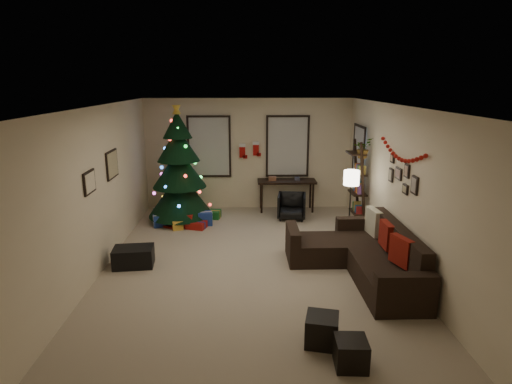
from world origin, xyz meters
TOP-DOWN VIEW (x-y plane):
  - floor at (0.00, 0.00)m, footprint 7.00×7.00m
  - ceiling at (0.00, 0.00)m, footprint 7.00×7.00m
  - wall_back at (0.00, 3.50)m, footprint 5.00×0.00m
  - wall_front at (0.00, -3.50)m, footprint 5.00×0.00m
  - wall_left at (-2.50, 0.00)m, footprint 0.00×7.00m
  - wall_right at (2.50, 0.00)m, footprint 0.00×7.00m
  - window_back_left at (-0.95, 3.47)m, footprint 1.05×0.06m
  - window_back_right at (0.95, 3.47)m, footprint 1.05×0.06m
  - window_right_wall at (2.47, 2.55)m, footprint 0.06×0.90m
  - christmas_tree at (-1.55, 2.49)m, footprint 1.45×1.45m
  - presents at (-1.37, 2.27)m, footprint 1.50×1.11m
  - sofa at (1.85, -0.34)m, footprint 1.80×2.62m
  - pillow_red_a at (2.21, -0.99)m, footprint 0.24×0.45m
  - pillow_red_b at (2.21, -0.31)m, footprint 0.12×0.43m
  - pillow_cream at (2.21, 0.41)m, footprint 0.19×0.48m
  - ottoman_near at (0.81, -2.31)m, footprint 0.46×0.46m
  - ottoman_far at (1.05, -2.74)m, footprint 0.37×0.37m
  - desk at (0.92, 3.22)m, footprint 1.41×0.50m
  - desk_chair at (0.98, 2.57)m, footprint 0.65×0.62m
  - bookshelf at (2.30, 1.83)m, footprint 0.30×0.56m
  - potted_plant at (2.30, 1.70)m, footprint 0.63×0.63m
  - floor_lamp at (1.95, 1.11)m, footprint 0.30×0.30m
  - art_map at (-2.48, 0.76)m, footprint 0.04×0.60m
  - art_abstract at (-2.48, -0.41)m, footprint 0.04×0.45m
  - gallery at (2.48, -0.07)m, footprint 0.03×1.25m
  - garland at (2.45, -0.00)m, footprint 0.08×1.90m
  - stocking_left at (-0.14, 3.42)m, footprint 0.20×0.05m
  - stocking_right at (0.19, 3.41)m, footprint 0.20×0.05m
  - storage_bin at (-2.02, 0.03)m, footprint 0.71×0.51m

SIDE VIEW (x-z plane):
  - floor at x=0.00m, z-range 0.00..0.00m
  - presents at x=-1.37m, z-range -0.03..0.27m
  - ottoman_far at x=1.05m, z-range 0.00..0.33m
  - storage_bin at x=-2.02m, z-range 0.00..0.33m
  - ottoman_near at x=0.81m, z-range 0.00..0.36m
  - sofa at x=1.85m, z-range -0.15..0.70m
  - desk_chair at x=0.98m, z-range 0.00..0.60m
  - pillow_cream at x=2.21m, z-range 0.40..0.86m
  - pillow_red_a at x=2.21m, z-range 0.42..0.86m
  - pillow_red_b at x=2.21m, z-range 0.43..0.85m
  - desk at x=0.92m, z-range 0.29..1.05m
  - bookshelf at x=2.30m, z-range -0.03..1.88m
  - christmas_tree at x=-1.55m, z-range -0.23..2.46m
  - floor_lamp at x=1.95m, z-range 0.48..1.91m
  - wall_left at x=-2.50m, z-range -2.15..4.85m
  - wall_right at x=2.50m, z-range -2.15..4.85m
  - wall_back at x=0.00m, z-range -1.15..3.85m
  - wall_front at x=0.00m, z-range -1.15..3.85m
  - stocking_left at x=-0.14m, z-range 1.28..1.64m
  - window_right_wall at x=2.47m, z-range 0.85..2.15m
  - stocking_right at x=0.19m, z-range 1.33..1.69m
  - window_back_left at x=-0.95m, z-range 0.80..2.30m
  - window_back_right at x=0.95m, z-range 0.80..2.30m
  - gallery at x=2.48m, z-range 1.30..1.84m
  - art_abstract at x=-2.48m, z-range 1.41..1.76m
  - art_map at x=-2.48m, z-range 1.39..1.89m
  - potted_plant at x=2.30m, z-range 1.56..2.10m
  - garland at x=2.45m, z-range 1.81..2.11m
  - ceiling at x=0.00m, z-range 2.70..2.70m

